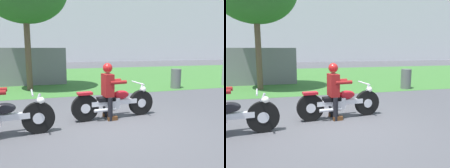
# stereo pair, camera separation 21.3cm
# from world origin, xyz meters

# --- Properties ---
(ground) EXTENTS (120.00, 120.00, 0.00)m
(ground) POSITION_xyz_m (0.00, 0.00, 0.00)
(ground) COLOR #4C4C51
(grass_verge) EXTENTS (60.00, 12.00, 0.01)m
(grass_verge) POSITION_xyz_m (0.00, 9.57, 0.00)
(grass_verge) COLOR #3D7533
(grass_verge) RESTS_ON ground
(stadium_facade) EXTENTS (60.29, 8.00, 14.63)m
(stadium_facade) POSITION_xyz_m (1.72, 29.26, 7.32)
(stadium_facade) COLOR silver
(stadium_facade) RESTS_ON ground
(motorcycle_lead) EXTENTS (2.20, 0.66, 0.89)m
(motorcycle_lead) POSITION_xyz_m (0.18, 0.66, 0.40)
(motorcycle_lead) COLOR black
(motorcycle_lead) RESTS_ON ground
(rider_lead) EXTENTS (0.57, 0.49, 1.41)m
(rider_lead) POSITION_xyz_m (0.02, 0.64, 0.83)
(rider_lead) COLOR black
(rider_lead) RESTS_ON ground
(trash_can) EXTENTS (0.44, 0.44, 0.87)m
(trash_can) POSITION_xyz_m (4.12, 4.10, 0.43)
(trash_can) COLOR #595E5B
(trash_can) RESTS_ON ground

